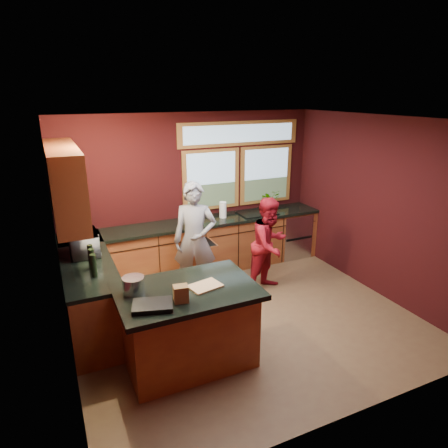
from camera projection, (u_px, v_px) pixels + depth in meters
floor at (244, 318)px, 5.59m from camera, size 4.50×4.50×0.00m
room_shell at (193, 192)px, 5.06m from camera, size 4.52×4.02×2.71m
back_counter at (210, 245)px, 6.98m from camera, size 4.50×0.64×0.93m
left_counter at (88, 289)px, 5.40m from camera, size 0.64×2.30×0.93m
island at (188, 325)px, 4.56m from camera, size 1.55×1.05×0.95m
person_grey at (195, 240)px, 6.00m from camera, size 0.77×0.66×1.78m
person_red at (270, 245)px, 6.20m from camera, size 0.89×0.80×1.50m
microwave at (84, 243)px, 5.35m from camera, size 0.37×0.54×0.30m
potted_plant at (270, 200)px, 7.29m from camera, size 0.35×0.30×0.39m
paper_towel at (223, 210)px, 6.89m from camera, size 0.12×0.12×0.28m
cutting_board at (205, 286)px, 4.44m from camera, size 0.40×0.32×0.02m
stock_pot at (134, 285)px, 4.29m from camera, size 0.24×0.24×0.18m
paper_bag at (181, 294)px, 4.11m from camera, size 0.17×0.14×0.18m
black_tray at (153, 306)px, 4.01m from camera, size 0.46×0.38×0.05m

